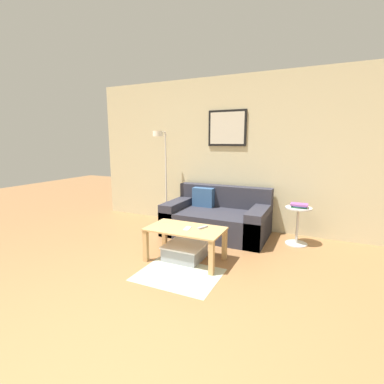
# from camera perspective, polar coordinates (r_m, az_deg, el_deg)

# --- Properties ---
(ground_plane) EXTENTS (16.00, 16.00, 0.00)m
(ground_plane) POSITION_cam_1_polar(r_m,az_deg,el_deg) (2.26, -19.09, -31.34)
(ground_plane) COLOR olive
(wall_back) EXTENTS (5.60, 0.09, 2.55)m
(wall_back) POSITION_cam_1_polar(r_m,az_deg,el_deg) (4.78, 9.98, 7.77)
(wall_back) COLOR #C6BC93
(wall_back) RESTS_ON ground_plane
(area_rug) EXTENTS (0.91, 0.72, 0.01)m
(area_rug) POSITION_cam_1_polar(r_m,az_deg,el_deg) (3.28, -2.76, -16.56)
(area_rug) COLOR #B2B79E
(area_rug) RESTS_ON ground_plane
(couch) EXTENTS (1.59, 0.96, 0.74)m
(couch) POSITION_cam_1_polar(r_m,az_deg,el_deg) (4.53, 5.19, -5.36)
(couch) COLOR #2D2D38
(couch) RESTS_ON ground_plane
(coffee_table) EXTENTS (0.95, 0.53, 0.42)m
(coffee_table) POSITION_cam_1_polar(r_m,az_deg,el_deg) (3.51, -1.37, -8.65)
(coffee_table) COLOR tan
(coffee_table) RESTS_ON ground_plane
(storage_bin) EXTENTS (0.49, 0.45, 0.19)m
(storage_bin) POSITION_cam_1_polar(r_m,az_deg,el_deg) (3.64, -1.50, -12.09)
(storage_bin) COLOR gray
(storage_bin) RESTS_ON ground_plane
(floor_lamp) EXTENTS (0.20, 0.44, 1.66)m
(floor_lamp) POSITION_cam_1_polar(r_m,az_deg,el_deg) (4.96, -6.22, 6.39)
(floor_lamp) COLOR silver
(floor_lamp) RESTS_ON ground_plane
(side_table) EXTENTS (0.37, 0.37, 0.55)m
(side_table) POSITION_cam_1_polar(r_m,az_deg,el_deg) (4.31, 20.85, -5.82)
(side_table) COLOR silver
(side_table) RESTS_ON ground_plane
(book_stack) EXTENTS (0.24, 0.19, 0.06)m
(book_stack) POSITION_cam_1_polar(r_m,az_deg,el_deg) (4.24, 21.13, -2.60)
(book_stack) COLOR #387F4C
(book_stack) RESTS_ON side_table
(remote_control) EXTENTS (0.10, 0.15, 0.02)m
(remote_control) POSITION_cam_1_polar(r_m,az_deg,el_deg) (3.48, 2.19, -7.26)
(remote_control) COLOR #99999E
(remote_control) RESTS_ON coffee_table
(cell_phone) EXTENTS (0.08, 0.15, 0.01)m
(cell_phone) POSITION_cam_1_polar(r_m,az_deg,el_deg) (3.46, -0.95, -7.45)
(cell_phone) COLOR silver
(cell_phone) RESTS_ON coffee_table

